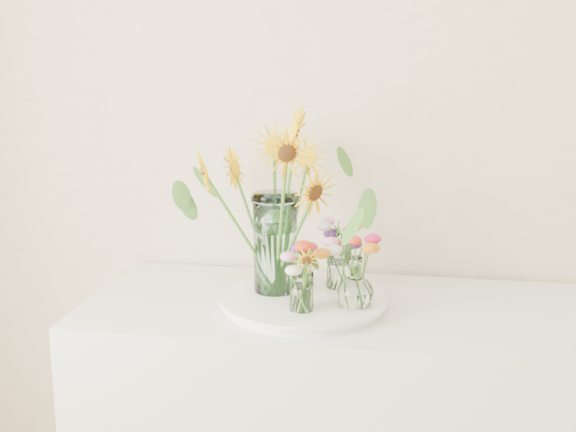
# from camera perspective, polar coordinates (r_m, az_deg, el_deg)

# --- Properties ---
(tray) EXTENTS (0.43, 0.43, 0.02)m
(tray) POSITION_cam_1_polar(r_m,az_deg,el_deg) (1.96, 1.19, -6.87)
(tray) COLOR white
(tray) RESTS_ON counter
(mason_jar) EXTENTS (0.14, 0.14, 0.28)m
(mason_jar) POSITION_cam_1_polar(r_m,az_deg,el_deg) (1.97, -1.02, -2.17)
(mason_jar) COLOR #C8F4FB
(mason_jar) RESTS_ON tray
(sunflower_bouquet) EXTENTS (0.79, 0.79, 0.50)m
(sunflower_bouquet) POSITION_cam_1_polar(r_m,az_deg,el_deg) (1.94, -1.03, 1.04)
(sunflower_bouquet) COLOR #F5B605
(sunflower_bouquet) RESTS_ON tray
(small_vase_a) EXTENTS (0.07, 0.07, 0.10)m
(small_vase_a) POSITION_cam_1_polar(r_m,az_deg,el_deg) (1.84, 1.07, -6.04)
(small_vase_a) COLOR white
(small_vase_a) RESTS_ON tray
(wildflower_posy_a) EXTENTS (0.18, 0.18, 0.19)m
(wildflower_posy_a) POSITION_cam_1_polar(r_m,az_deg,el_deg) (1.83, 1.08, -4.71)
(wildflower_posy_a) COLOR #CA6D11
(wildflower_posy_a) RESTS_ON tray
(small_vase_b) EXTENTS (0.13, 0.13, 0.14)m
(small_vase_b) POSITION_cam_1_polar(r_m,az_deg,el_deg) (1.87, 5.34, -5.24)
(small_vase_b) COLOR white
(small_vase_b) RESTS_ON tray
(wildflower_posy_b) EXTENTS (0.19, 0.19, 0.23)m
(wildflower_posy_b) POSITION_cam_1_polar(r_m,az_deg,el_deg) (1.86, 5.37, -3.92)
(wildflower_posy_b) COLOR #CA6D11
(wildflower_posy_b) RESTS_ON tray
(small_vase_c) EXTENTS (0.09, 0.09, 0.12)m
(small_vase_c) POSITION_cam_1_polar(r_m,az_deg,el_deg) (2.02, 4.04, -4.16)
(small_vase_c) COLOR white
(small_vase_c) RESTS_ON tray
(wildflower_posy_c) EXTENTS (0.18, 0.18, 0.21)m
(wildflower_posy_c) POSITION_cam_1_polar(r_m,az_deg,el_deg) (2.01, 4.06, -2.93)
(wildflower_posy_c) COLOR #CA6D11
(wildflower_posy_c) RESTS_ON tray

